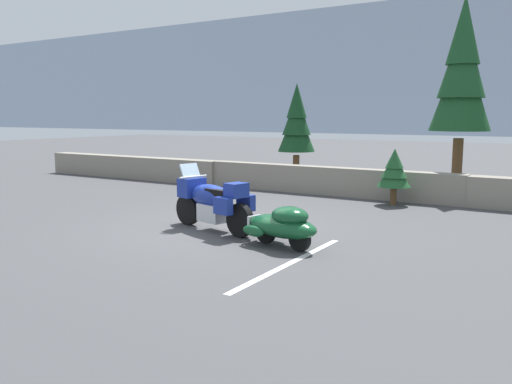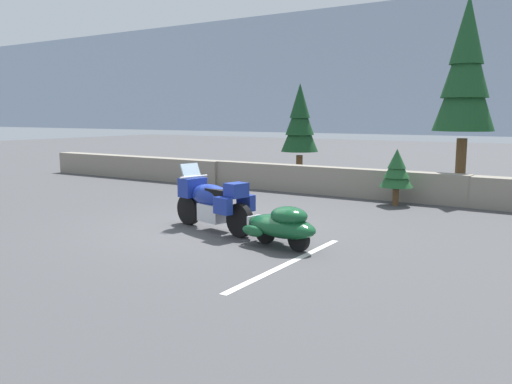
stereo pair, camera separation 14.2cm
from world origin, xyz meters
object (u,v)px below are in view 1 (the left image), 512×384
object	(u,v)px
car_shaped_trailer	(283,225)
pine_tree_secondary	(297,121)
pine_tree_tall	(462,71)
touring_motorcycle	(212,201)

from	to	relation	value
car_shaped_trailer	pine_tree_secondary	world-z (taller)	pine_tree_secondary
pine_tree_tall	pine_tree_secondary	size ratio (longest dim) A/B	1.69
touring_motorcycle	pine_tree_tall	size ratio (longest dim) A/B	0.39
touring_motorcycle	pine_tree_secondary	size ratio (longest dim) A/B	0.67
pine_tree_secondary	car_shaped_trailer	bearing A→B (deg)	-64.08
touring_motorcycle	pine_tree_tall	distance (m)	9.10
touring_motorcycle	pine_tree_tall	xyz separation A→B (m)	(3.18, 7.98, 3.00)
touring_motorcycle	pine_tree_secondary	bearing A→B (deg)	104.88
car_shaped_trailer	touring_motorcycle	bearing A→B (deg)	166.26
touring_motorcycle	pine_tree_secondary	xyz separation A→B (m)	(-2.01, 7.58, 1.52)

